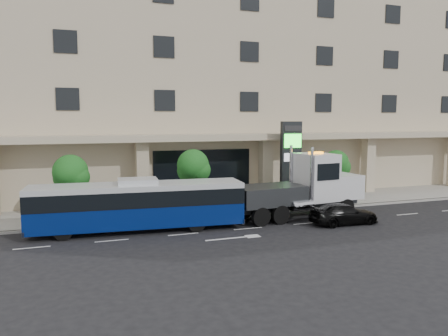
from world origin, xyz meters
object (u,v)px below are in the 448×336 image
object	(u,v)px
tow_truck	(304,188)
black_sedan	(344,214)
signage_pylon	(291,162)
city_bus	(138,204)

from	to	relation	value
tow_truck	black_sedan	distance (m)	3.30
tow_truck	black_sedan	world-z (taller)	tow_truck
tow_truck	signage_pylon	world-z (taller)	signage_pylon
signage_pylon	tow_truck	bearing A→B (deg)	-99.72
tow_truck	signage_pylon	bearing A→B (deg)	68.23
city_bus	tow_truck	world-z (taller)	tow_truck
city_bus	tow_truck	distance (m)	11.13
black_sedan	signage_pylon	xyz separation A→B (m)	(-0.16, 6.81, 2.68)
black_sedan	signage_pylon	distance (m)	7.32
city_bus	black_sedan	world-z (taller)	city_bus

